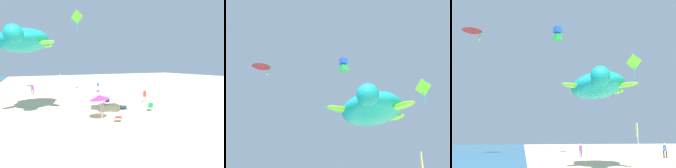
% 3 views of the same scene
% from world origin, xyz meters
% --- Properties ---
extents(banner_flag, '(0.36, 0.06, 3.83)m').
position_xyz_m(banner_flag, '(0.27, 8.56, 2.30)').
color(banner_flag, silver).
rests_on(banner_flag, ground).
extents(person_far_stroller, '(0.42, 0.42, 1.78)m').
position_xyz_m(person_far_stroller, '(9.92, 0.58, 1.05)').
color(person_far_stroller, black).
rests_on(person_far_stroller, ground).
extents(person_kite_handler, '(0.40, 0.40, 1.70)m').
position_xyz_m(person_kite_handler, '(11.90, 10.89, 1.00)').
color(person_kite_handler, slate).
rests_on(person_kite_handler, ground).
extents(kite_delta_red, '(2.70, 2.68, 2.11)m').
position_xyz_m(kite_delta_red, '(13.86, 25.45, 17.03)').
color(kite_delta_red, red).
extents(kite_turtle_teal, '(7.53, 6.78, 2.83)m').
position_xyz_m(kite_turtle_teal, '(0.74, 11.83, 7.01)').
color(kite_turtle_teal, teal).
extents(kite_diamond_lime, '(1.67, 1.47, 3.12)m').
position_xyz_m(kite_diamond_lime, '(9.90, 4.06, 12.09)').
color(kite_diamond_lime, '#66D82D').
extents(kite_box_blue, '(1.31, 1.32, 2.05)m').
position_xyz_m(kite_box_blue, '(14.30, 13.60, 17.30)').
color(kite_box_blue, blue).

